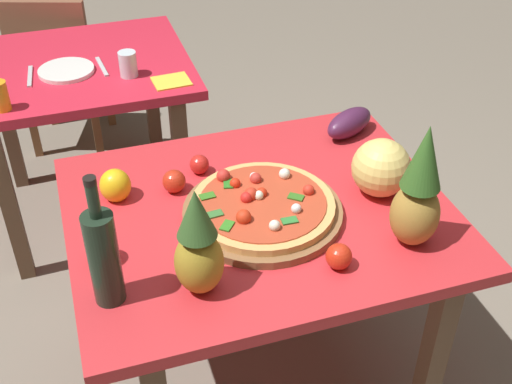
% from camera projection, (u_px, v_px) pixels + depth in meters
% --- Properties ---
extents(ground_plane, '(10.00, 10.00, 0.00)m').
position_uv_depth(ground_plane, '(259.00, 376.00, 2.38)').
color(ground_plane, gray).
extents(display_table, '(1.10, 0.90, 0.76)m').
position_uv_depth(display_table, '(259.00, 235.00, 1.98)').
color(display_table, brown).
rests_on(display_table, ground_plane).
extents(background_table, '(0.92, 0.79, 0.76)m').
position_uv_depth(background_table, '(79.00, 90.00, 2.77)').
color(background_table, brown).
rests_on(background_table, ground_plane).
extents(dining_chair, '(0.51, 0.51, 0.85)m').
position_uv_depth(dining_chair, '(59.00, 64.00, 3.33)').
color(dining_chair, brown).
rests_on(dining_chair, ground_plane).
extents(pizza_board, '(0.46, 0.46, 0.02)m').
position_uv_depth(pizza_board, '(261.00, 212.00, 1.89)').
color(pizza_board, brown).
rests_on(pizza_board, display_table).
extents(pizza, '(0.41, 0.41, 0.06)m').
position_uv_depth(pizza, '(261.00, 204.00, 1.88)').
color(pizza, '#E6AA5F').
rests_on(pizza, pizza_board).
extents(wine_bottle, '(0.08, 0.08, 0.36)m').
position_uv_depth(wine_bottle, '(103.00, 256.00, 1.56)').
color(wine_bottle, '#1E2F21').
rests_on(wine_bottle, display_table).
extents(pineapple_left, '(0.13, 0.13, 0.36)m').
position_uv_depth(pineapple_left, '(418.00, 193.00, 1.72)').
color(pineapple_left, '#AC8538').
rests_on(pineapple_left, display_table).
extents(pineapple_right, '(0.12, 0.12, 0.30)m').
position_uv_depth(pineapple_right, '(198.00, 247.00, 1.58)').
color(pineapple_right, '#AC8E29').
rests_on(pineapple_right, display_table).
extents(melon, '(0.17, 0.17, 0.17)m').
position_uv_depth(melon, '(381.00, 168.00, 1.94)').
color(melon, '#EAD170').
rests_on(melon, display_table).
extents(bell_pepper, '(0.09, 0.09, 0.10)m').
position_uv_depth(bell_pepper, '(115.00, 185.00, 1.94)').
color(bell_pepper, yellow).
rests_on(bell_pepper, display_table).
extents(eggplant, '(0.22, 0.17, 0.09)m').
position_uv_depth(eggplant, '(349.00, 123.00, 2.23)').
color(eggplant, '#4C2143').
rests_on(eggplant, display_table).
extents(tomato_by_bottle, '(0.07, 0.07, 0.07)m').
position_uv_depth(tomato_by_bottle, '(339.00, 256.00, 1.71)').
color(tomato_by_bottle, red).
rests_on(tomato_by_bottle, display_table).
extents(tomato_at_corner, '(0.07, 0.07, 0.07)m').
position_uv_depth(tomato_at_corner, '(174.00, 181.00, 1.98)').
color(tomato_at_corner, red).
rests_on(tomato_at_corner, display_table).
extents(tomato_beside_pepper, '(0.06, 0.06, 0.06)m').
position_uv_depth(tomato_beside_pepper, '(199.00, 164.00, 2.06)').
color(tomato_beside_pepper, red).
rests_on(tomato_beside_pepper, display_table).
extents(tomato_near_board, '(0.07, 0.07, 0.07)m').
position_uv_depth(tomato_near_board, '(103.00, 250.00, 1.72)').
color(tomato_near_board, red).
rests_on(tomato_near_board, display_table).
extents(drinking_glass_juice, '(0.06, 0.06, 0.11)m').
position_uv_depth(drinking_glass_juice, '(0.00, 96.00, 2.36)').
color(drinking_glass_juice, orange).
rests_on(drinking_glass_juice, background_table).
extents(drinking_glass_water, '(0.07, 0.07, 0.10)m').
position_uv_depth(drinking_glass_water, '(128.00, 64.00, 2.58)').
color(drinking_glass_water, silver).
rests_on(drinking_glass_water, background_table).
extents(dinner_plate, '(0.22, 0.22, 0.02)m').
position_uv_depth(dinner_plate, '(66.00, 71.00, 2.63)').
color(dinner_plate, white).
rests_on(dinner_plate, background_table).
extents(fork_utensil, '(0.03, 0.18, 0.01)m').
position_uv_depth(fork_utensil, '(30.00, 76.00, 2.60)').
color(fork_utensil, silver).
rests_on(fork_utensil, background_table).
extents(knife_utensil, '(0.03, 0.18, 0.01)m').
position_uv_depth(knife_utensil, '(102.00, 67.00, 2.67)').
color(knife_utensil, silver).
rests_on(knife_utensil, background_table).
extents(napkin_folded, '(0.15, 0.13, 0.01)m').
position_uv_depth(napkin_folded, '(171.00, 81.00, 2.57)').
color(napkin_folded, yellow).
rests_on(napkin_folded, background_table).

